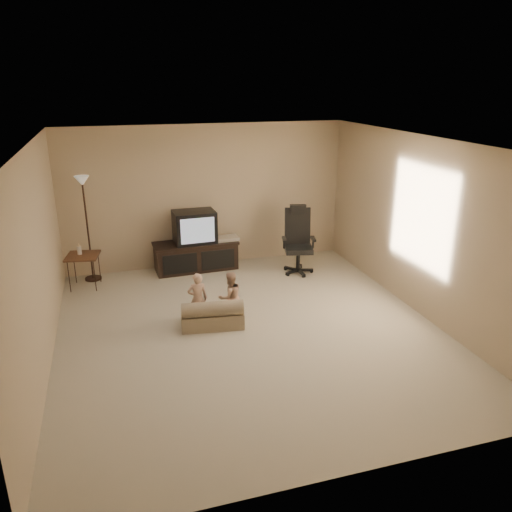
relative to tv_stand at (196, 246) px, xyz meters
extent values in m
plane|color=beige|center=(0.27, -2.49, -0.44)|extent=(5.50, 5.50, 0.00)
plane|color=white|center=(0.27, -2.49, 2.06)|extent=(5.50, 5.50, 0.00)
plane|color=tan|center=(0.27, 0.26, 0.81)|extent=(5.00, 0.00, 5.00)
plane|color=tan|center=(0.27, -5.24, 0.81)|extent=(5.00, 0.00, 5.00)
plane|color=tan|center=(-2.23, -2.49, 0.81)|extent=(0.00, 5.50, 5.50)
plane|color=tan|center=(2.77, -2.49, 0.81)|extent=(0.00, 5.50, 5.50)
cube|color=black|center=(-0.01, 0.00, -0.21)|extent=(1.44, 0.56, 0.46)
cube|color=black|center=(-0.01, 0.00, 0.04)|extent=(1.48, 0.61, 0.04)
cube|color=black|center=(-0.33, -0.27, -0.21)|extent=(0.59, 0.04, 0.34)
cube|color=black|center=(0.34, -0.25, -0.21)|extent=(0.59, 0.04, 0.34)
cube|color=black|center=(-0.01, 0.02, 0.34)|extent=(0.73, 0.53, 0.56)
cube|color=white|center=(0.00, -0.24, 0.34)|extent=(0.58, 0.03, 0.43)
cube|color=silver|center=(0.55, -0.03, 0.10)|extent=(0.42, 0.30, 0.06)
cylinder|color=black|center=(1.66, -0.69, -0.21)|extent=(0.06, 0.06, 0.37)
cube|color=black|center=(1.66, -0.69, 0.00)|extent=(0.56, 0.56, 0.08)
cube|color=black|center=(1.72, -0.47, 0.35)|extent=(0.47, 0.27, 0.65)
cube|color=black|center=(1.72, -0.47, 0.65)|extent=(0.29, 0.16, 0.15)
cube|color=black|center=(1.42, -0.63, 0.18)|extent=(0.13, 0.27, 0.04)
cube|color=black|center=(1.91, -0.75, 0.18)|extent=(0.13, 0.27, 0.04)
cube|color=brown|center=(-1.88, -0.28, 0.09)|extent=(0.58, 0.58, 0.03)
cylinder|color=#2F1D15|center=(-2.11, -0.44, -0.17)|extent=(0.01, 0.01, 0.55)
cylinder|color=#2F1D15|center=(-1.72, -0.51, -0.17)|extent=(0.01, 0.01, 0.55)
cylinder|color=#2F1D15|center=(-2.04, -0.05, -0.17)|extent=(0.01, 0.01, 0.55)
cylinder|color=#2F1D15|center=(-1.65, -0.12, -0.17)|extent=(0.01, 0.01, 0.55)
cylinder|color=beige|center=(-1.92, -0.23, 0.18)|extent=(0.07, 0.07, 0.14)
cone|color=beige|center=(-1.92, -0.23, 0.27)|extent=(0.06, 0.06, 0.05)
cylinder|color=#2F1D15|center=(-1.77, 0.03, -0.43)|extent=(0.27, 0.27, 0.03)
cylinder|color=#2F1D15|center=(-1.77, 0.03, 0.40)|extent=(0.03, 0.03, 1.66)
cone|color=beige|center=(-1.77, 0.03, 1.24)|extent=(0.23, 0.23, 0.16)
cube|color=gray|center=(-0.18, -2.18, -0.33)|extent=(0.90, 0.57, 0.22)
cylinder|color=gray|center=(-0.20, -2.33, -0.13)|extent=(0.84, 0.31, 0.20)
imported|color=tan|center=(-0.35, -2.10, -0.06)|extent=(0.28, 0.21, 0.76)
imported|color=tan|center=(0.09, -2.13, -0.08)|extent=(0.39, 0.27, 0.73)
camera|label=1|loc=(-1.37, -8.27, 2.77)|focal=35.00mm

